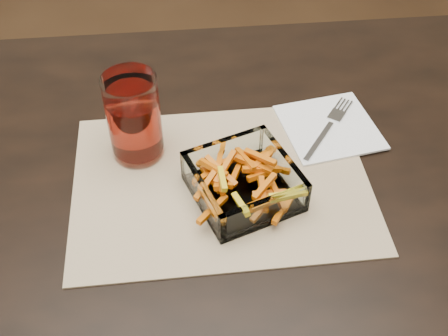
{
  "coord_description": "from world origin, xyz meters",
  "views": [
    {
      "loc": [
        -0.04,
        -0.56,
        1.38
      ],
      "look_at": [
        0.02,
        0.01,
        0.78
      ],
      "focal_mm": 45.0,
      "sensor_mm": 36.0,
      "label": 1
    }
  ],
  "objects": [
    {
      "name": "fork",
      "position": [
        0.21,
        0.12,
        0.76
      ],
      "size": [
        0.12,
        0.15,
        0.0
      ],
      "rotation": [
        0.0,
        0.0,
        -0.63
      ],
      "color": "silver",
      "rests_on": "napkin"
    },
    {
      "name": "glass_bowl",
      "position": [
        0.05,
        -0.01,
        0.78
      ],
      "size": [
        0.18,
        0.18,
        0.06
      ],
      "rotation": [
        0.0,
        0.0,
        0.34
      ],
      "color": "white",
      "rests_on": "placemat"
    },
    {
      "name": "tumbler",
      "position": [
        -0.11,
        0.09,
        0.82
      ],
      "size": [
        0.08,
        0.08,
        0.14
      ],
      "color": "white",
      "rests_on": "placemat"
    },
    {
      "name": "placemat",
      "position": [
        0.02,
        0.02,
        0.75
      ],
      "size": [
        0.45,
        0.33,
        0.0
      ],
      "primitive_type": "cube",
      "rotation": [
        0.0,
        0.0,
        0.01
      ],
      "color": "tan",
      "rests_on": "dining_table"
    },
    {
      "name": "napkin",
      "position": [
        0.21,
        0.12,
        0.76
      ],
      "size": [
        0.17,
        0.17,
        0.0
      ],
      "primitive_type": "cube",
      "rotation": [
        0.0,
        0.0,
        0.16
      ],
      "color": "white",
      "rests_on": "placemat"
    },
    {
      "name": "dining_table",
      "position": [
        0.0,
        0.0,
        0.66
      ],
      "size": [
        1.6,
        0.9,
        0.75
      ],
      "color": "black",
      "rests_on": "ground"
    }
  ]
}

